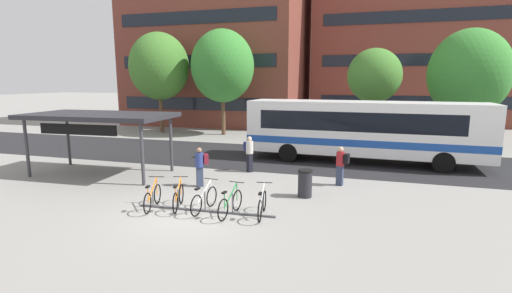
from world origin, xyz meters
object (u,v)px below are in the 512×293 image
(transit_shelter, at_px, (98,117))
(parked_bicycle_orange_1, at_px, (178,197))
(parked_bicycle_white_2, at_px, (204,200))
(trash_bin, at_px, (305,183))
(parked_bicycle_white_4, at_px, (262,205))
(street_tree_2, at_px, (159,66))
(street_tree_1, at_px, (469,74))
(parked_bicycle_green_3, at_px, (230,204))
(commuter_navy_pack_0, at_px, (249,151))
(parked_bicycle_orange_0, at_px, (153,198))
(commuter_maroon_pack_1, at_px, (200,164))
(commuter_black_pack_2, at_px, (341,163))
(city_bus, at_px, (365,129))
(street_tree_3, at_px, (223,66))
(street_tree_0, at_px, (374,76))

(transit_shelter, bearing_deg, parked_bicycle_orange_1, -32.40)
(parked_bicycle_orange_1, distance_m, parked_bicycle_white_2, 0.95)
(parked_bicycle_white_2, distance_m, trash_bin, 3.86)
(transit_shelter, bearing_deg, parked_bicycle_white_4, -22.79)
(street_tree_2, bearing_deg, street_tree_1, 0.92)
(parked_bicycle_orange_1, bearing_deg, parked_bicycle_green_3, -110.42)
(parked_bicycle_green_3, height_order, trash_bin, trash_bin)
(commuter_navy_pack_0, height_order, trash_bin, commuter_navy_pack_0)
(trash_bin, bearing_deg, parked_bicycle_orange_0, -149.80)
(commuter_maroon_pack_1, distance_m, street_tree_1, 19.43)
(commuter_black_pack_2, bearing_deg, commuter_maroon_pack_1, 32.78)
(commuter_black_pack_2, xyz_separation_m, trash_bin, (-1.16, -1.94, -0.42))
(parked_bicycle_orange_1, bearing_deg, commuter_black_pack_2, -65.51)
(parked_bicycle_white_2, distance_m, commuter_navy_pack_0, 5.63)
(commuter_navy_pack_0, bearing_deg, parked_bicycle_orange_1, -54.70)
(parked_bicycle_orange_1, xyz_separation_m, commuter_maroon_pack_1, (-0.41, 2.67, 0.55))
(parked_bicycle_orange_0, bearing_deg, commuter_navy_pack_0, -28.20)
(parked_bicycle_orange_1, relative_size, commuter_black_pack_2, 1.02)
(parked_bicycle_orange_1, bearing_deg, city_bus, -49.24)
(parked_bicycle_orange_0, bearing_deg, transit_shelter, 40.81)
(transit_shelter, height_order, street_tree_2, street_tree_2)
(parked_bicycle_white_4, bearing_deg, parked_bicycle_white_2, 84.97)
(parked_bicycle_orange_1, relative_size, parked_bicycle_white_4, 0.97)
(transit_shelter, distance_m, street_tree_3, 13.80)
(street_tree_2, bearing_deg, parked_bicycle_orange_0, -60.38)
(parked_bicycle_white_4, height_order, commuter_black_pack_2, commuter_black_pack_2)
(street_tree_0, relative_size, street_tree_1, 0.84)
(trash_bin, relative_size, street_tree_3, 0.13)
(trash_bin, bearing_deg, commuter_maroon_pack_1, 177.68)
(parked_bicycle_orange_0, distance_m, parked_bicycle_white_2, 1.80)
(commuter_maroon_pack_1, xyz_separation_m, street_tree_3, (-4.55, 14.09, 4.43))
(parked_bicycle_white_2, relative_size, commuter_navy_pack_0, 1.01)
(city_bus, relative_size, commuter_maroon_pack_1, 7.49)
(parked_bicycle_white_4, bearing_deg, transit_shelter, 62.36)
(city_bus, height_order, commuter_black_pack_2, city_bus)
(street_tree_2, bearing_deg, parked_bicycle_white_4, -51.09)
(trash_bin, height_order, street_tree_1, street_tree_1)
(commuter_maroon_pack_1, height_order, commuter_black_pack_2, commuter_black_pack_2)
(parked_bicycle_green_3, xyz_separation_m, street_tree_2, (-12.31, 16.70, 5.00))
(parked_bicycle_white_4, relative_size, transit_shelter, 0.26)
(commuter_navy_pack_0, bearing_deg, street_tree_3, 159.82)
(parked_bicycle_white_2, bearing_deg, trash_bin, -44.49)
(parked_bicycle_white_2, height_order, commuter_black_pack_2, commuter_black_pack_2)
(parked_bicycle_white_2, distance_m, street_tree_2, 20.70)
(parked_bicycle_green_3, relative_size, commuter_maroon_pack_1, 1.06)
(parked_bicycle_orange_1, height_order, parked_bicycle_green_3, same)
(parked_bicycle_orange_0, relative_size, transit_shelter, 0.25)
(parked_bicycle_white_4, relative_size, commuter_black_pack_2, 1.06)
(transit_shelter, relative_size, street_tree_0, 1.04)
(city_bus, xyz_separation_m, parked_bicycle_white_4, (-2.97, -9.17, -1.39))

